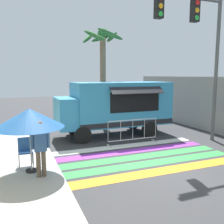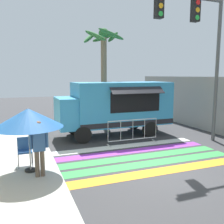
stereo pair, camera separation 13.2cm
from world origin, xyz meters
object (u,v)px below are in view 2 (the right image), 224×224
object	(u,v)px
vendor_person	(39,145)
barricade_front	(133,131)
food_truck	(114,105)
palm_tree	(103,59)
folding_chair	(25,148)
patio_umbrella	(28,118)
traffic_signal_pole	(196,35)

from	to	relation	value
vendor_person	barricade_front	world-z (taller)	vendor_person
food_truck	palm_tree	distance (m)	3.61
palm_tree	food_truck	bearing A→B (deg)	-97.67
folding_chair	vendor_person	bearing A→B (deg)	-88.09
patio_umbrella	barricade_front	distance (m)	5.11
patio_umbrella	folding_chair	size ratio (longest dim) A/B	2.27
folding_chair	palm_tree	world-z (taller)	palm_tree
folding_chair	vendor_person	world-z (taller)	vendor_person
patio_umbrella	vendor_person	xyz separation A→B (m)	(0.24, -0.51, -0.73)
traffic_signal_pole	palm_tree	xyz separation A→B (m)	(-2.39, 5.26, -0.71)
traffic_signal_pole	vendor_person	distance (m)	7.90
food_truck	traffic_signal_pole	world-z (taller)	traffic_signal_pole
barricade_front	patio_umbrella	bearing A→B (deg)	-154.84
food_truck	traffic_signal_pole	distance (m)	4.97
traffic_signal_pole	palm_tree	world-z (taller)	traffic_signal_pole
vendor_person	palm_tree	world-z (taller)	palm_tree
folding_chair	palm_tree	bearing A→B (deg)	35.43
traffic_signal_pole	patio_umbrella	world-z (taller)	traffic_signal_pole
food_truck	folding_chair	world-z (taller)	food_truck
food_truck	barricade_front	distance (m)	2.06
traffic_signal_pole	palm_tree	bearing A→B (deg)	114.43
traffic_signal_pole	folding_chair	bearing A→B (deg)	-175.27
traffic_signal_pole	palm_tree	distance (m)	5.82
barricade_front	palm_tree	bearing A→B (deg)	88.36
vendor_person	folding_chair	bearing A→B (deg)	99.78
food_truck	palm_tree	size ratio (longest dim) A/B	0.99
traffic_signal_pole	patio_umbrella	bearing A→B (deg)	-169.90
traffic_signal_pole	vendor_person	world-z (taller)	traffic_signal_pole
traffic_signal_pole	food_truck	bearing A→B (deg)	135.91
food_truck	folding_chair	xyz separation A→B (m)	(-4.40, -3.25, -0.87)
food_truck	barricade_front	size ratio (longest dim) A/B	2.38
folding_chair	barricade_front	world-z (taller)	barricade_front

